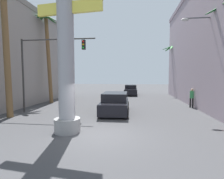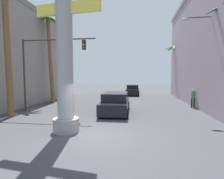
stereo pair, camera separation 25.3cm
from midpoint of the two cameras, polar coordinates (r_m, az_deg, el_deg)
ground_plane at (r=18.28m, az=3.12°, el=-4.58°), size 93.00×93.00×0.00m
building_left at (r=20.39m, az=-31.45°, el=9.38°), size 6.14×19.99×9.68m
neon_sign_pole at (r=9.47m, az=-14.60°, el=22.03°), size 3.77×1.30×12.11m
street_lamp at (r=14.68m, az=29.12°, el=9.67°), size 2.23×0.28×7.21m
traffic_light_mast at (r=14.53m, az=-20.34°, el=9.07°), size 5.89×0.32×5.70m
car_lead at (r=13.65m, az=1.64°, el=-4.47°), size 2.22×4.93×1.56m
car_far at (r=26.77m, az=7.08°, el=-0.21°), size 1.98×4.64×1.56m
palm_tree_far_right at (r=27.71m, az=20.11°, el=7.87°), size 2.96×2.83×7.41m
palm_tree_mid_left at (r=19.99m, az=-19.41°, el=11.79°), size 2.57×2.65×9.13m
palm_tree_near_left at (r=14.31m, az=-30.77°, el=13.96°), size 2.88×2.95×9.38m
pedestrian_mid_right at (r=17.30m, az=25.37°, el=-2.14°), size 0.42×0.42×1.72m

